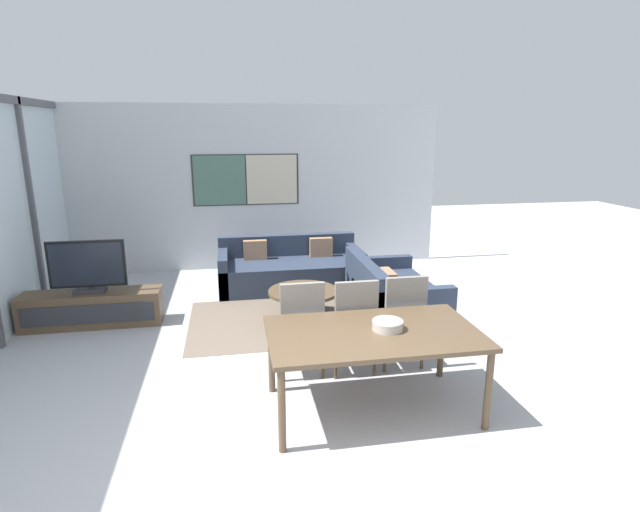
{
  "coord_description": "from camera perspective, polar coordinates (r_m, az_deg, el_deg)",
  "views": [
    {
      "loc": [
        -0.26,
        -2.87,
        2.41
      ],
      "look_at": [
        0.75,
        2.71,
        0.95
      ],
      "focal_mm": 28.0,
      "sensor_mm": 36.0,
      "label": 1
    }
  ],
  "objects": [
    {
      "name": "sofa_main",
      "position": [
        7.8,
        -3.46,
        -1.59
      ],
      "size": [
        2.18,
        0.97,
        0.76
      ],
      "color": "#2D384C",
      "rests_on": "ground_plane"
    },
    {
      "name": "dining_table",
      "position": [
        4.33,
        6.12,
        -9.3
      ],
      "size": [
        1.8,
        1.04,
        0.74
      ],
      "color": "brown",
      "rests_on": "ground_plane"
    },
    {
      "name": "area_rug",
      "position": [
        6.52,
        -1.89,
        -7.21
      ],
      "size": [
        2.91,
        1.79,
        0.01
      ],
      "color": "#706051",
      "rests_on": "ground_plane"
    },
    {
      "name": "dining_chair_left",
      "position": [
        4.94,
        -2.18,
        -7.8
      ],
      "size": [
        0.46,
        0.46,
        1.0
      ],
      "color": "gray",
      "rests_on": "ground_plane"
    },
    {
      "name": "tv_console",
      "position": [
        6.88,
        -24.57,
        -5.5
      ],
      "size": [
        1.67,
        0.41,
        0.43
      ],
      "color": "brown",
      "rests_on": "ground_plane"
    },
    {
      "name": "ground_plane",
      "position": [
        3.76,
        -4.4,
        -25.49
      ],
      "size": [
        24.0,
        24.0,
        0.0
      ],
      "primitive_type": "plane",
      "color": "#B2B2B7"
    },
    {
      "name": "coffee_table",
      "position": [
        6.42,
        -1.91,
        -4.75
      ],
      "size": [
        0.9,
        0.9,
        0.4
      ],
      "color": "brown",
      "rests_on": "ground_plane"
    },
    {
      "name": "dining_chair_centre",
      "position": [
        5.0,
        3.83,
        -7.55
      ],
      "size": [
        0.46,
        0.46,
        1.0
      ],
      "color": "gray",
      "rests_on": "ground_plane"
    },
    {
      "name": "fruit_bowl",
      "position": [
        4.33,
        7.74,
        -7.76
      ],
      "size": [
        0.27,
        0.27,
        0.08
      ],
      "color": "#B7B2A8",
      "rests_on": "dining_table"
    },
    {
      "name": "sofa_side",
      "position": [
        6.65,
        7.9,
        -4.54
      ],
      "size": [
        0.97,
        1.63,
        0.76
      ],
      "rotation": [
        0.0,
        0.0,
        1.57
      ],
      "color": "#2D384C",
      "rests_on": "ground_plane"
    },
    {
      "name": "television",
      "position": [
        6.73,
        -25.04,
        -1.21
      ],
      "size": [
        0.9,
        0.2,
        0.66
      ],
      "color": "#2D2D33",
      "rests_on": "tv_console"
    },
    {
      "name": "wall_back",
      "position": [
        8.73,
        -8.58,
        7.68
      ],
      "size": [
        6.83,
        0.09,
        2.8
      ],
      "color": "silver",
      "rests_on": "ground_plane"
    },
    {
      "name": "dining_chair_right",
      "position": [
        5.19,
        9.29,
        -6.87
      ],
      "size": [
        0.46,
        0.46,
        1.0
      ],
      "color": "gray",
      "rests_on": "ground_plane"
    }
  ]
}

